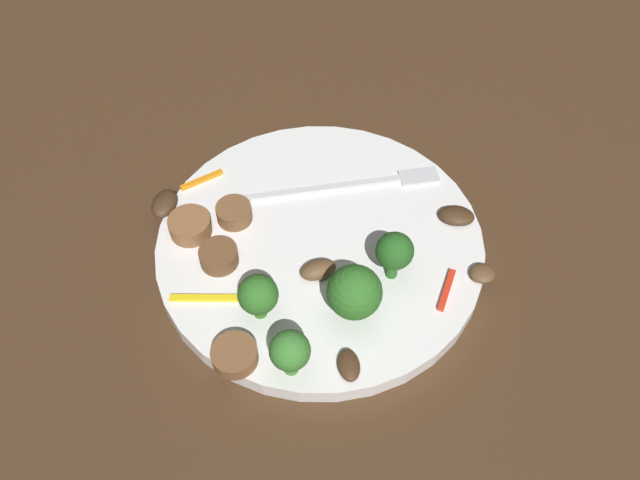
{
  "coord_description": "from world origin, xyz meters",
  "views": [
    {
      "loc": [
        -0.15,
        -0.3,
        0.46
      ],
      "look_at": [
        0.0,
        0.0,
        0.02
      ],
      "focal_mm": 37.11,
      "sensor_mm": 36.0,
      "label": 1
    }
  ],
  "objects_px": {
    "sausage_slice_0": "(235,355)",
    "sausage_slice_1": "(219,256)",
    "sausage_slice_3": "(234,213)",
    "pepper_strip_0": "(202,180)",
    "plate": "(320,246)",
    "mushroom_3": "(457,216)",
    "fork": "(356,184)",
    "broccoli_floret_2": "(258,295)",
    "broccoli_floret_3": "(395,252)",
    "pepper_strip_3": "(204,298)",
    "pepper_strip_1": "(447,290)",
    "mushroom_1": "(164,203)",
    "broccoli_floret_0": "(290,352)",
    "broccoli_floret_1": "(354,292)",
    "mushroom_4": "(349,365)",
    "mushroom_2": "(483,273)",
    "sausage_slice_2": "(190,226)",
    "mushroom_0": "(318,270)"
  },
  "relations": [
    {
      "from": "sausage_slice_0",
      "to": "sausage_slice_1",
      "type": "distance_m",
      "value": 0.09
    },
    {
      "from": "sausage_slice_1",
      "to": "sausage_slice_3",
      "type": "relative_size",
      "value": 1.04
    },
    {
      "from": "pepper_strip_0",
      "to": "plate",
      "type": "bearing_deg",
      "value": -59.31
    },
    {
      "from": "mushroom_3",
      "to": "fork",
      "type": "bearing_deg",
      "value": 127.76
    },
    {
      "from": "broccoli_floret_2",
      "to": "mushroom_3",
      "type": "height_order",
      "value": "broccoli_floret_2"
    },
    {
      "from": "fork",
      "to": "sausage_slice_0",
      "type": "xyz_separation_m",
      "value": [
        -0.16,
        -0.11,
        0.0
      ]
    },
    {
      "from": "broccoli_floret_3",
      "to": "sausage_slice_3",
      "type": "relative_size",
      "value": 1.56
    },
    {
      "from": "mushroom_3",
      "to": "pepper_strip_3",
      "type": "height_order",
      "value": "mushroom_3"
    },
    {
      "from": "pepper_strip_0",
      "to": "pepper_strip_1",
      "type": "distance_m",
      "value": 0.24
    },
    {
      "from": "broccoli_floret_3",
      "to": "mushroom_1",
      "type": "relative_size",
      "value": 1.5
    },
    {
      "from": "broccoli_floret_0",
      "to": "mushroom_3",
      "type": "bearing_deg",
      "value": 18.03
    },
    {
      "from": "plate",
      "to": "broccoli_floret_3",
      "type": "xyz_separation_m",
      "value": [
        0.04,
        -0.06,
        0.04
      ]
    },
    {
      "from": "broccoli_floret_1",
      "to": "mushroom_4",
      "type": "height_order",
      "value": "broccoli_floret_1"
    },
    {
      "from": "broccoli_floret_1",
      "to": "mushroom_2",
      "type": "xyz_separation_m",
      "value": [
        0.11,
        -0.02,
        -0.03
      ]
    },
    {
      "from": "broccoli_floret_1",
      "to": "broccoli_floret_0",
      "type": "bearing_deg",
      "value": -162.45
    },
    {
      "from": "sausage_slice_2",
      "to": "pepper_strip_1",
      "type": "xyz_separation_m",
      "value": [
        0.16,
        -0.15,
        -0.01
      ]
    },
    {
      "from": "plate",
      "to": "mushroom_4",
      "type": "relative_size",
      "value": 10.45
    },
    {
      "from": "sausage_slice_2",
      "to": "pepper_strip_1",
      "type": "bearing_deg",
      "value": -43.5
    },
    {
      "from": "broccoli_floret_2",
      "to": "pepper_strip_3",
      "type": "distance_m",
      "value": 0.05
    },
    {
      "from": "pepper_strip_1",
      "to": "pepper_strip_0",
      "type": "bearing_deg",
      "value": 123.0
    },
    {
      "from": "sausage_slice_1",
      "to": "pepper_strip_0",
      "type": "bearing_deg",
      "value": 77.8
    },
    {
      "from": "fork",
      "to": "mushroom_0",
      "type": "relative_size",
      "value": 5.86
    },
    {
      "from": "broccoli_floret_3",
      "to": "pepper_strip_1",
      "type": "xyz_separation_m",
      "value": [
        0.03,
        -0.03,
        -0.03
      ]
    },
    {
      "from": "pepper_strip_1",
      "to": "pepper_strip_3",
      "type": "bearing_deg",
      "value": 154.67
    },
    {
      "from": "mushroom_1",
      "to": "sausage_slice_0",
      "type": "bearing_deg",
      "value": -91.11
    },
    {
      "from": "sausage_slice_0",
      "to": "mushroom_3",
      "type": "distance_m",
      "value": 0.22
    },
    {
      "from": "broccoli_floret_2",
      "to": "sausage_slice_3",
      "type": "xyz_separation_m",
      "value": [
        0.02,
        0.1,
        -0.02
      ]
    },
    {
      "from": "broccoli_floret_3",
      "to": "sausage_slice_1",
      "type": "bearing_deg",
      "value": 147.31
    },
    {
      "from": "pepper_strip_0",
      "to": "sausage_slice_3",
      "type": "bearing_deg",
      "value": -79.73
    },
    {
      "from": "broccoli_floret_2",
      "to": "mushroom_3",
      "type": "xyz_separation_m",
      "value": [
        0.19,
        0.01,
        -0.02
      ]
    },
    {
      "from": "sausage_slice_1",
      "to": "pepper_strip_0",
      "type": "height_order",
      "value": "sausage_slice_1"
    },
    {
      "from": "sausage_slice_0",
      "to": "pepper_strip_1",
      "type": "height_order",
      "value": "sausage_slice_0"
    },
    {
      "from": "sausage_slice_0",
      "to": "sausage_slice_3",
      "type": "height_order",
      "value": "sausage_slice_3"
    },
    {
      "from": "broccoli_floret_2",
      "to": "mushroom_2",
      "type": "height_order",
      "value": "broccoli_floret_2"
    },
    {
      "from": "broccoli_floret_0",
      "to": "pepper_strip_0",
      "type": "distance_m",
      "value": 0.21
    },
    {
      "from": "plate",
      "to": "broccoli_floret_2",
      "type": "relative_size",
      "value": 6.45
    },
    {
      "from": "mushroom_3",
      "to": "mushroom_4",
      "type": "distance_m",
      "value": 0.17
    },
    {
      "from": "broccoli_floret_0",
      "to": "mushroom_0",
      "type": "relative_size",
      "value": 1.48
    },
    {
      "from": "broccoli_floret_2",
      "to": "mushroom_2",
      "type": "distance_m",
      "value": 0.18
    },
    {
      "from": "plate",
      "to": "mushroom_0",
      "type": "relative_size",
      "value": 9.25
    },
    {
      "from": "broccoli_floret_0",
      "to": "mushroom_4",
      "type": "relative_size",
      "value": 1.67
    },
    {
      "from": "plate",
      "to": "mushroom_3",
      "type": "xyz_separation_m",
      "value": [
        0.11,
        -0.03,
        0.01
      ]
    },
    {
      "from": "mushroom_2",
      "to": "pepper_strip_1",
      "type": "xyz_separation_m",
      "value": [
        -0.03,
        0.0,
        -0.0
      ]
    },
    {
      "from": "fork",
      "to": "sausage_slice_1",
      "type": "height_order",
      "value": "sausage_slice_1"
    },
    {
      "from": "pepper_strip_3",
      "to": "plate",
      "type": "bearing_deg",
      "value": 5.1
    },
    {
      "from": "mushroom_0",
      "to": "mushroom_2",
      "type": "distance_m",
      "value": 0.13
    },
    {
      "from": "fork",
      "to": "broccoli_floret_1",
      "type": "bearing_deg",
      "value": -102.71
    },
    {
      "from": "broccoli_floret_1",
      "to": "sausage_slice_0",
      "type": "height_order",
      "value": "broccoli_floret_1"
    },
    {
      "from": "fork",
      "to": "sausage_slice_0",
      "type": "height_order",
      "value": "sausage_slice_0"
    },
    {
      "from": "sausage_slice_1",
      "to": "pepper_strip_3",
      "type": "relative_size",
      "value": 0.59
    }
  ]
}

